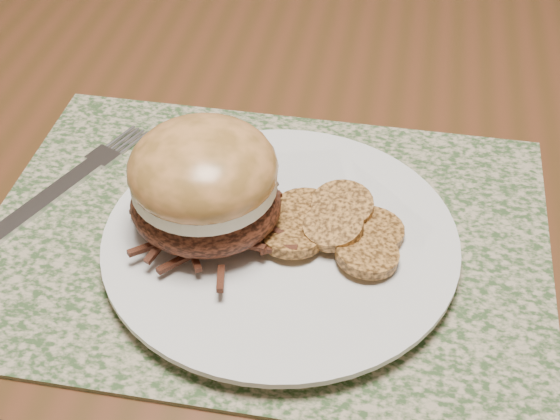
% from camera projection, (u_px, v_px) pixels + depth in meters
% --- Properties ---
extents(dining_table, '(1.50, 0.90, 0.75)m').
position_uv_depth(dining_table, '(378.00, 140.00, 0.86)').
color(dining_table, '#5A2F1A').
rests_on(dining_table, ground).
extents(placemat, '(0.45, 0.33, 0.00)m').
position_uv_depth(placemat, '(265.00, 237.00, 0.63)').
color(placemat, '#354E28').
rests_on(placemat, dining_table).
extents(dinner_plate, '(0.26, 0.26, 0.02)m').
position_uv_depth(dinner_plate, '(281.00, 243.00, 0.61)').
color(dinner_plate, white).
rests_on(dinner_plate, placemat).
extents(pork_sandwich, '(0.12, 0.11, 0.09)m').
position_uv_depth(pork_sandwich, '(204.00, 184.00, 0.58)').
color(pork_sandwich, black).
rests_on(pork_sandwich, dinner_plate).
extents(roasted_potatoes, '(0.13, 0.11, 0.03)m').
position_uv_depth(roasted_potatoes, '(335.00, 227.00, 0.60)').
color(roasted_potatoes, '#B97936').
rests_on(roasted_potatoes, dinner_plate).
extents(fork, '(0.10, 0.20, 0.00)m').
position_uv_depth(fork, '(61.00, 189.00, 0.66)').
color(fork, silver).
rests_on(fork, placemat).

